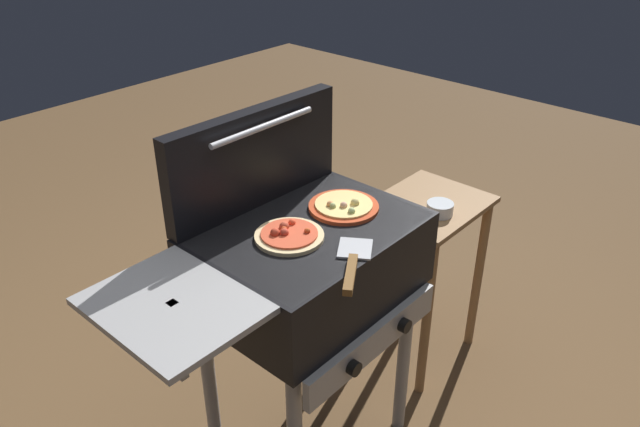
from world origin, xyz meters
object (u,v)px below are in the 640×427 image
Objects in this scene: pizza_pepperoni at (289,235)px; prep_table at (424,247)px; spatula at (352,263)px; pizza_cheese at (344,206)px; grill at (307,270)px; topping_bowl_near at (440,209)px.

prep_table is at bearing 0.26° from pizza_pepperoni.
pizza_pepperoni is 0.27× the size of prep_table.
spatula is (0.01, -0.22, -0.00)m from pizza_pepperoni.
pizza_pepperoni is at bearing -179.74° from prep_table.
grill is at bearing 177.67° from pizza_cheese.
grill is 1.35× the size of prep_table.
pizza_cheese is 0.50m from topping_bowl_near.
grill reaches higher than topping_bowl_near.
topping_bowl_near is (0.47, -0.07, -0.18)m from pizza_cheese.
grill is 0.17m from pizza_pepperoni.
grill is 4.92× the size of pizza_pepperoni.
grill is 0.72m from prep_table.
pizza_cheese is 0.86× the size of spatula.
prep_table is 7.37× the size of topping_bowl_near.
pizza_pepperoni reaches higher than topping_bowl_near.
pizza_cheese reaches higher than spatula.
spatula is 2.57× the size of topping_bowl_near.
prep_table is (0.67, 0.00, -0.24)m from grill.
spatula is 0.86m from prep_table.
pizza_cheese is at bearing 44.03° from spatula.
pizza_cheese is at bearing 171.98° from topping_bowl_near.
pizza_pepperoni is at bearing 174.00° from topping_bowl_near.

